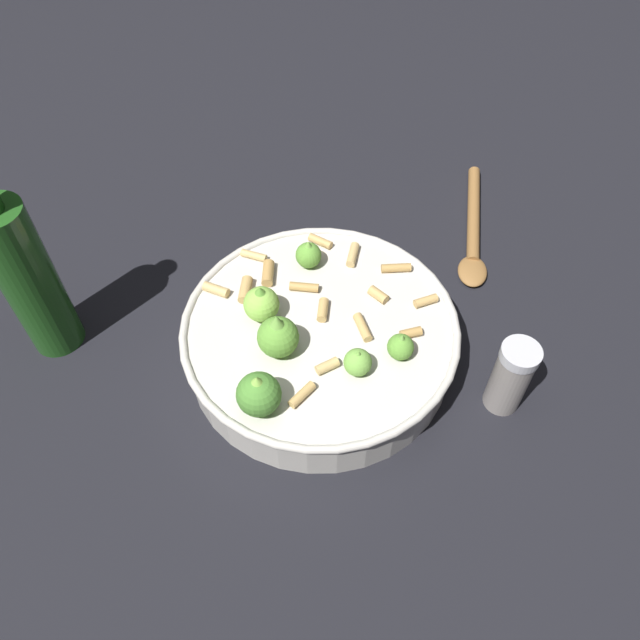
{
  "coord_description": "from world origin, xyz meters",
  "views": [
    {
      "loc": [
        0.25,
        -0.32,
        0.57
      ],
      "look_at": [
        0.0,
        0.0,
        0.06
      ],
      "focal_mm": 34.93,
      "sensor_mm": 36.0,
      "label": 1
    }
  ],
  "objects_px": {
    "cooking_pan": "(318,338)",
    "wooden_spoon": "(473,231)",
    "pepper_shaker": "(511,377)",
    "olive_oil_bottle": "(27,277)"
  },
  "relations": [
    {
      "from": "cooking_pan",
      "to": "wooden_spoon",
      "type": "xyz_separation_m",
      "value": [
        0.04,
        0.28,
        -0.03
      ]
    },
    {
      "from": "cooking_pan",
      "to": "pepper_shaker",
      "type": "relative_size",
      "value": 3.22
    },
    {
      "from": "pepper_shaker",
      "to": "wooden_spoon",
      "type": "bearing_deg",
      "value": 126.72
    },
    {
      "from": "cooking_pan",
      "to": "pepper_shaker",
      "type": "distance_m",
      "value": 0.2
    },
    {
      "from": "pepper_shaker",
      "to": "olive_oil_bottle",
      "type": "height_order",
      "value": "olive_oil_bottle"
    },
    {
      "from": "pepper_shaker",
      "to": "olive_oil_bottle",
      "type": "relative_size",
      "value": 0.38
    },
    {
      "from": "cooking_pan",
      "to": "olive_oil_bottle",
      "type": "bearing_deg",
      "value": -146.11
    },
    {
      "from": "pepper_shaker",
      "to": "cooking_pan",
      "type": "bearing_deg",
      "value": -158.48
    },
    {
      "from": "cooking_pan",
      "to": "olive_oil_bottle",
      "type": "xyz_separation_m",
      "value": [
        -0.25,
        -0.17,
        0.07
      ]
    },
    {
      "from": "cooking_pan",
      "to": "pepper_shaker",
      "type": "height_order",
      "value": "cooking_pan"
    }
  ]
}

